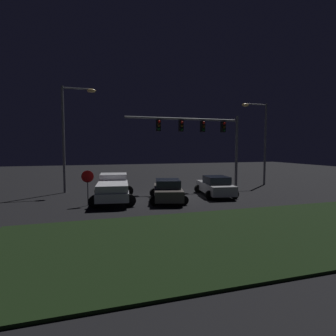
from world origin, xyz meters
name	(u,v)px	position (x,y,z in m)	size (l,w,h in m)	color
ground_plane	(176,196)	(0.00, 0.00, 0.00)	(80.00, 80.00, 0.00)	black
grass_median	(250,233)	(0.00, -9.76, 0.05)	(20.61, 7.90, 0.10)	black
pickup_truck	(113,187)	(-4.80, -0.77, 1.00)	(3.35, 5.61, 1.80)	silver
car_sedan	(216,186)	(2.85, -0.96, 0.74)	(2.88, 4.61, 1.51)	#B7B7BC
car_sedan_far	(168,190)	(-1.24, -1.88, 0.74)	(3.14, 4.70, 1.51)	#514C47
traffic_signal_gantry	(203,132)	(3.34, 2.52, 5.03)	(10.32, 0.56, 6.50)	slate
street_lamp_left	(70,126)	(-7.69, 3.95, 5.35)	(2.70, 0.44, 8.54)	slate
street_lamp_right	(260,133)	(9.72, 3.25, 5.02)	(2.77, 0.44, 7.91)	slate
stop_sign	(88,181)	(-6.49, -1.78, 1.56)	(0.76, 0.08, 2.23)	slate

